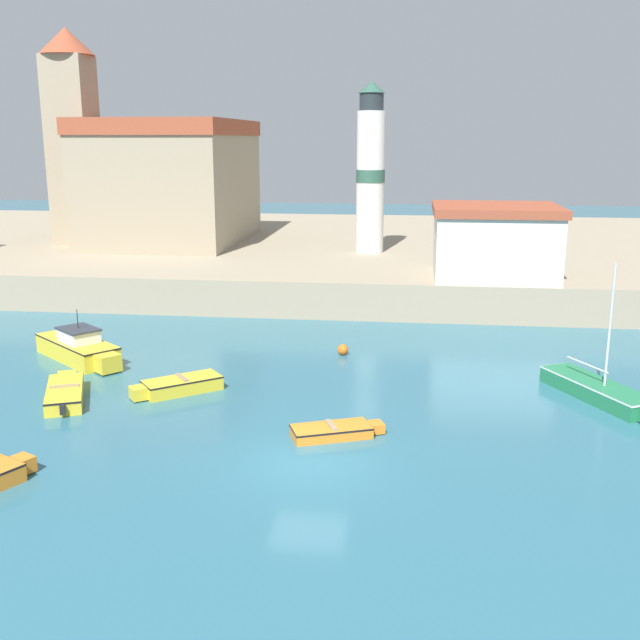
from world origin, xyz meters
TOP-DOWN VIEW (x-y plane):
  - ground_plane at (0.00, 0.00)m, footprint 200.00×200.00m
  - quay_seawall at (0.00, 39.63)m, footprint 120.00×40.00m
  - motorboat_yellow_0 at (-12.49, 10.25)m, footprint 5.56×4.94m
  - dinghy_yellow_1 at (-10.64, 4.83)m, footprint 2.78×4.49m
  - dinghy_yellow_2 at (-6.32, 6.27)m, footprint 3.59×3.16m
  - dinghy_orange_3 at (0.60, 2.34)m, footprint 3.43×2.15m
  - sailboat_green_5 at (10.83, 7.52)m, footprint 3.89×5.92m
  - mooring_buoy at (-0.09, 12.65)m, footprint 0.53×0.53m
  - church at (-16.71, 36.07)m, footprint 14.67×15.86m
  - lighthouse at (0.00, 32.01)m, footprint 2.06×2.06m
  - harbor_shed_mid_row at (8.00, 23.13)m, footprint 7.40×6.99m

SIDE VIEW (x-z plane):
  - ground_plane at x=0.00m, z-range 0.00..0.00m
  - dinghy_orange_3 at x=0.60m, z-range -0.02..0.47m
  - mooring_buoy at x=-0.09m, z-range 0.00..0.53m
  - dinghy_yellow_1 at x=-10.64m, z-range -0.01..0.64m
  - dinghy_yellow_2 at x=-6.32m, z-range -0.01..0.65m
  - sailboat_green_5 at x=10.83m, z-range -2.42..3.21m
  - motorboat_yellow_0 at x=-12.49m, z-range -0.64..1.83m
  - quay_seawall at x=0.00m, z-range 0.00..2.20m
  - harbor_shed_mid_row at x=8.00m, z-range 2.22..6.49m
  - church at x=-16.71m, z-range -0.71..15.46m
  - lighthouse at x=0.00m, z-range 2.01..13.98m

